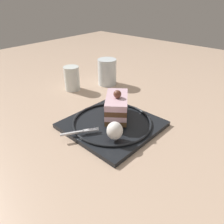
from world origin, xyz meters
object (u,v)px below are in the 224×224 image
at_px(cake_slice, 117,107).
at_px(fork, 81,132).
at_px(dessert_plate, 112,124).
at_px(whipped_cream_dollop, 115,131).
at_px(drink_glass_far, 72,80).
at_px(drink_glass_near, 107,73).

relative_size(cake_slice, fork, 1.47).
height_order(dessert_plate, whipped_cream_dollop, whipped_cream_dollop).
xyz_separation_m(cake_slice, fork, (-0.13, 0.02, -0.03)).
xyz_separation_m(dessert_plate, drink_glass_far, (0.10, 0.31, 0.03)).
bearing_deg(drink_glass_near, fork, -148.05).
bearing_deg(fork, drink_glass_near, 31.95).
bearing_deg(whipped_cream_dollop, drink_glass_far, 65.97).
relative_size(dessert_plate, fork, 2.76).
relative_size(whipped_cream_dollop, fork, 0.52).
xyz_separation_m(cake_slice, drink_glass_far, (0.07, 0.30, -0.01)).
distance_m(fork, drink_glass_far, 0.35).
relative_size(dessert_plate, drink_glass_far, 2.67).
bearing_deg(cake_slice, whipped_cream_dollop, -143.35).
bearing_deg(drink_glass_far, fork, -126.09).
bearing_deg(drink_glass_far, whipped_cream_dollop, -114.03).
bearing_deg(dessert_plate, whipped_cream_dollop, -134.23).
height_order(fork, drink_glass_far, drink_glass_far).
bearing_deg(dessert_plate, drink_glass_far, 71.39).
distance_m(cake_slice, drink_glass_far, 0.31).
xyz_separation_m(cake_slice, whipped_cream_dollop, (-0.09, -0.07, -0.01)).
distance_m(whipped_cream_dollop, drink_glass_near, 0.43).
bearing_deg(cake_slice, fork, 171.44).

